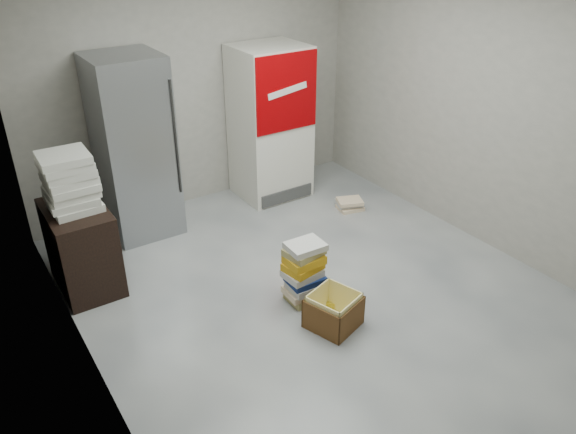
# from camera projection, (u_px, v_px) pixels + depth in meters

# --- Properties ---
(ground) EXTENTS (5.00, 5.00, 0.00)m
(ground) POSITION_uv_depth(u_px,v_px,m) (325.00, 297.00, 5.10)
(ground) COLOR #B0B0AB
(ground) RESTS_ON ground
(room_shell) EXTENTS (4.04, 5.04, 2.82)m
(room_shell) POSITION_uv_depth(u_px,v_px,m) (333.00, 105.00, 4.24)
(room_shell) COLOR #A39D93
(room_shell) RESTS_ON ground
(steel_fridge) EXTENTS (0.70, 0.72, 1.90)m
(steel_fridge) POSITION_uv_depth(u_px,v_px,m) (134.00, 148.00, 5.77)
(steel_fridge) COLOR #97989E
(steel_fridge) RESTS_ON ground
(coke_cooler) EXTENTS (0.80, 0.73, 1.80)m
(coke_cooler) POSITION_uv_depth(u_px,v_px,m) (270.00, 123.00, 6.59)
(coke_cooler) COLOR silver
(coke_cooler) RESTS_ON ground
(wood_shelf) EXTENTS (0.50, 0.80, 0.80)m
(wood_shelf) POSITION_uv_depth(u_px,v_px,m) (82.00, 248.00, 5.10)
(wood_shelf) COLOR black
(wood_shelf) RESTS_ON ground
(supply_box_stack) EXTENTS (0.43, 0.44, 0.52)m
(supply_box_stack) POSITION_uv_depth(u_px,v_px,m) (69.00, 182.00, 4.79)
(supply_box_stack) COLOR silver
(supply_box_stack) RESTS_ON wood_shelf
(phonebook_stack_main) EXTENTS (0.37, 0.31, 0.59)m
(phonebook_stack_main) POSITION_uv_depth(u_px,v_px,m) (304.00, 272.00, 4.94)
(phonebook_stack_main) COLOR #9C9056
(phonebook_stack_main) RESTS_ON ground
(phonebook_stack_side) EXTENTS (0.36, 0.34, 0.13)m
(phonebook_stack_side) POSITION_uv_depth(u_px,v_px,m) (350.00, 204.00, 6.60)
(phonebook_stack_side) COLOR beige
(phonebook_stack_side) RESTS_ON ground
(cardboard_box) EXTENTS (0.48, 0.48, 0.31)m
(cardboard_box) POSITION_uv_depth(u_px,v_px,m) (333.00, 313.00, 4.71)
(cardboard_box) COLOR yellow
(cardboard_box) RESTS_ON ground
(bucket_lid) EXTENTS (0.31, 0.31, 0.07)m
(bucket_lid) POSITION_uv_depth(u_px,v_px,m) (333.00, 298.00, 5.03)
(bucket_lid) COLOR gold
(bucket_lid) RESTS_ON ground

